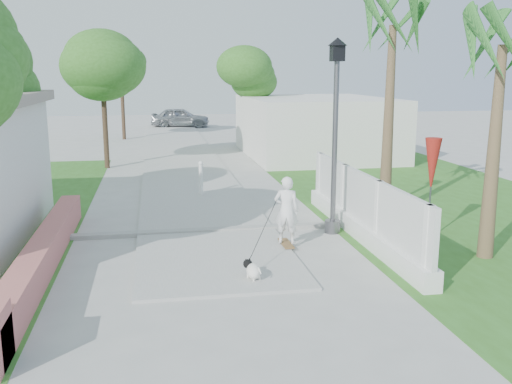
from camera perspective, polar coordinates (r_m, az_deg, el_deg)
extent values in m
plane|color=#B7B7B2|center=(7.89, -0.68, -15.97)|extent=(90.00, 90.00, 0.00)
cube|color=#B7B7B2|center=(27.15, -7.69, 4.02)|extent=(3.20, 36.00, 0.06)
cube|color=#999993|center=(13.43, -4.92, -3.88)|extent=(6.50, 0.25, 0.10)
cube|color=#356720|center=(17.36, 18.08, -0.97)|extent=(8.00, 20.00, 0.01)
cube|color=#BC6061|center=(11.60, -20.52, -5.88)|extent=(0.45, 8.00, 0.60)
cube|color=white|center=(13.19, 10.39, -3.65)|extent=(0.35, 7.00, 0.40)
cube|color=white|center=(13.01, 10.51, -0.47)|extent=(0.10, 7.00, 1.10)
cube|color=white|center=(10.23, 16.77, -5.32)|extent=(0.14, 0.14, 1.50)
cube|color=white|center=(12.15, 12.12, -2.38)|extent=(0.14, 0.14, 1.50)
cube|color=white|center=(14.16, 8.78, -0.24)|extent=(0.14, 0.14, 1.50)
cube|color=white|center=(16.02, 6.48, 1.23)|extent=(0.14, 0.14, 1.50)
cube|color=silver|center=(26.00, 5.86, 6.53)|extent=(6.00, 8.00, 2.60)
cylinder|color=#59595E|center=(13.50, 7.65, -3.42)|extent=(0.36, 0.36, 0.30)
cylinder|color=#59595E|center=(13.13, 7.87, 4.39)|extent=(0.12, 0.12, 4.00)
cube|color=black|center=(13.03, 8.14, 13.58)|extent=(0.28, 0.28, 0.35)
cone|color=black|center=(13.04, 8.17, 14.68)|extent=(0.44, 0.44, 0.18)
cylinder|color=white|center=(17.23, -5.53, 1.16)|extent=(0.12, 0.12, 1.00)
sphere|color=white|center=(17.14, -5.56, 2.87)|extent=(0.14, 0.14, 0.14)
cylinder|color=#59595E|center=(13.12, 17.02, -0.47)|extent=(0.04, 0.04, 2.00)
cone|color=#A32617|center=(12.99, 17.21, 2.55)|extent=(0.36, 0.36, 1.20)
cylinder|color=#4C3826|center=(23.02, -14.89, 7.08)|extent=(0.20, 0.20, 3.85)
ellipsoid|color=#2E621C|center=(22.96, -15.11, 11.19)|extent=(3.40, 3.40, 2.55)
ellipsoid|color=#2E621C|center=(22.74, -14.68, 12.09)|extent=(2.89, 2.89, 2.18)
ellipsoid|color=#2E621C|center=(23.18, -15.67, 12.89)|extent=(2.55, 2.55, 1.90)
cylinder|color=#4C3826|center=(27.30, -1.00, 7.79)|extent=(0.20, 0.20, 3.50)
ellipsoid|color=#2E621C|center=(27.23, -1.02, 10.94)|extent=(3.00, 3.00, 2.25)
ellipsoid|color=#2E621C|center=(27.07, -0.52, 11.68)|extent=(2.55, 2.55, 1.92)
ellipsoid|color=#2E621C|center=(27.40, -1.51, 12.41)|extent=(2.25, 2.25, 1.68)
cylinder|color=#4C3826|center=(32.97, -13.19, 8.49)|extent=(0.20, 0.20, 3.85)
ellipsoid|color=#2E621C|center=(32.92, -13.33, 11.36)|extent=(3.20, 3.20, 2.40)
ellipsoid|color=#2E621C|center=(32.72, -13.02, 11.98)|extent=(2.72, 2.72, 2.05)
ellipsoid|color=#2E621C|center=(33.14, -13.72, 12.55)|extent=(2.40, 2.40, 1.79)
cone|color=brown|center=(14.62, 13.09, 6.52)|extent=(0.32, 0.32, 4.80)
cone|color=brown|center=(12.12, 22.65, 3.44)|extent=(0.32, 0.32, 4.20)
cube|color=brown|center=(12.32, 3.03, -5.15)|extent=(0.43, 0.78, 0.02)
imported|color=white|center=(12.13, 3.07, -1.82)|extent=(0.61, 0.49, 1.45)
cylinder|color=gray|center=(12.07, 3.00, -5.77)|extent=(0.02, 0.05, 0.05)
cylinder|color=gray|center=(12.10, 3.63, -5.74)|extent=(0.02, 0.05, 0.05)
cylinder|color=gray|center=(12.58, 2.44, -5.04)|extent=(0.02, 0.05, 0.05)
cylinder|color=gray|center=(12.61, 3.05, -5.01)|extent=(0.02, 0.05, 0.05)
ellipsoid|color=white|center=(10.29, -0.24, -7.93)|extent=(0.39, 0.49, 0.27)
sphere|color=black|center=(10.42, -0.83, -7.19)|extent=(0.17, 0.17, 0.17)
sphere|color=white|center=(10.49, -1.07, -7.18)|extent=(0.08, 0.08, 0.08)
cone|color=black|center=(10.37, -1.02, -6.81)|extent=(0.05, 0.05, 0.06)
cone|color=black|center=(10.41, -0.65, -6.74)|extent=(0.05, 0.05, 0.06)
cylinder|color=white|center=(10.38, -0.82, -8.56)|extent=(0.04, 0.04, 0.12)
cylinder|color=white|center=(10.44, -0.25, -8.43)|extent=(0.04, 0.04, 0.12)
cylinder|color=white|center=(10.22, -0.22, -8.89)|extent=(0.04, 0.04, 0.12)
cylinder|color=white|center=(10.28, 0.35, -8.76)|extent=(0.04, 0.04, 0.12)
cylinder|color=white|center=(10.10, 0.38, -7.87)|extent=(0.06, 0.10, 0.10)
imported|color=#ADB0B6|center=(39.80, -7.58, 7.41)|extent=(4.09, 2.01, 1.34)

